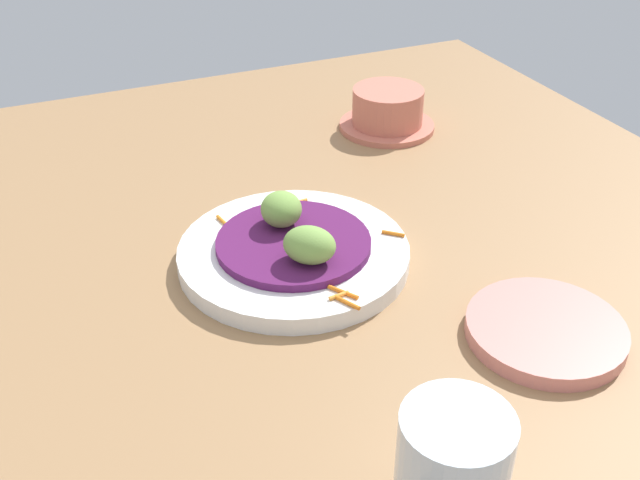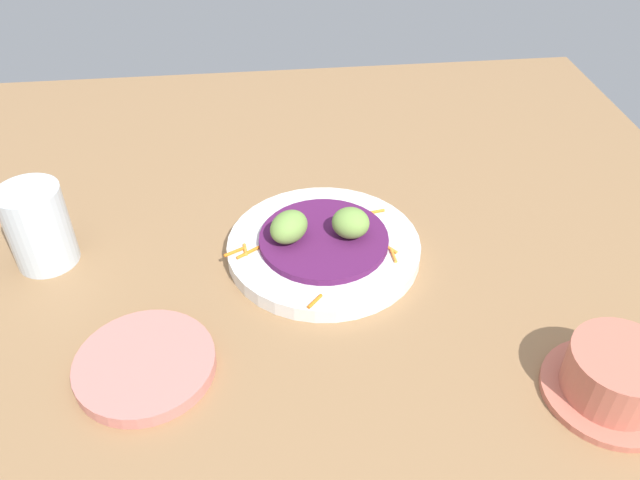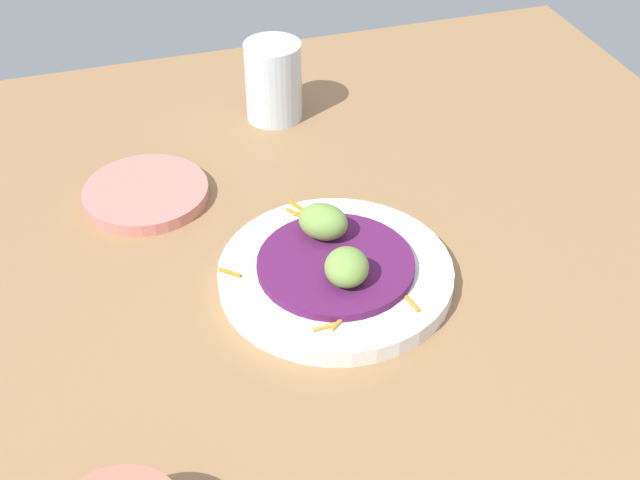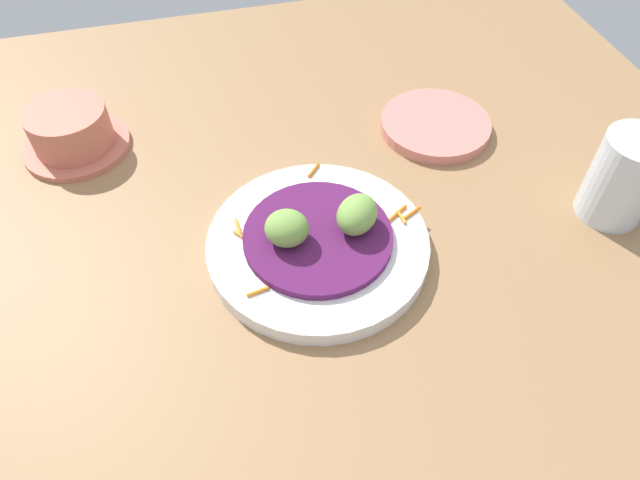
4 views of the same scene
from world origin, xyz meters
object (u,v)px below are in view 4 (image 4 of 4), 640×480
(side_plate_small, at_px, (435,125))
(guac_scoop_center, at_px, (287,228))
(guac_scoop_left, at_px, (356,212))
(terracotta_bowl, at_px, (71,132))
(water_glass, at_px, (624,178))
(main_plate, at_px, (322,243))

(side_plate_small, bearing_deg, guac_scoop_center, -55.26)
(guac_scoop_left, bearing_deg, terracotta_bowl, -128.97)
(guac_scoop_center, bearing_deg, terracotta_bowl, -137.65)
(terracotta_bowl, bearing_deg, guac_scoop_left, 51.03)
(side_plate_small, bearing_deg, water_glass, 35.71)
(main_plate, xyz_separation_m, terracotta_bowl, (-0.24, -0.26, 0.02))
(main_plate, relative_size, side_plate_small, 1.66)
(side_plate_small, xyz_separation_m, water_glass, (0.19, 0.14, 0.04))
(main_plate, relative_size, water_glass, 2.30)
(guac_scoop_left, height_order, side_plate_small, guac_scoop_left)
(main_plate, distance_m, water_glass, 0.34)
(guac_scoop_center, relative_size, terracotta_bowl, 0.35)
(guac_scoop_left, distance_m, water_glass, 0.30)
(guac_scoop_left, xyz_separation_m, side_plate_small, (-0.16, 0.16, -0.04))
(main_plate, relative_size, guac_scoop_center, 5.20)
(guac_scoop_left, height_order, terracotta_bowl, guac_scoop_left)
(guac_scoop_center, bearing_deg, side_plate_small, 124.74)
(main_plate, bearing_deg, side_plate_small, 129.21)
(side_plate_small, distance_m, terracotta_bowl, 0.46)
(terracotta_bowl, distance_m, water_glass, 0.65)
(water_glass, bearing_deg, guac_scoop_left, -95.80)
(main_plate, relative_size, guac_scoop_left, 4.57)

